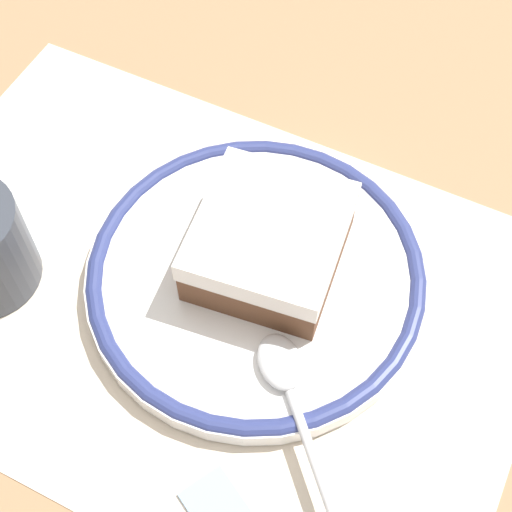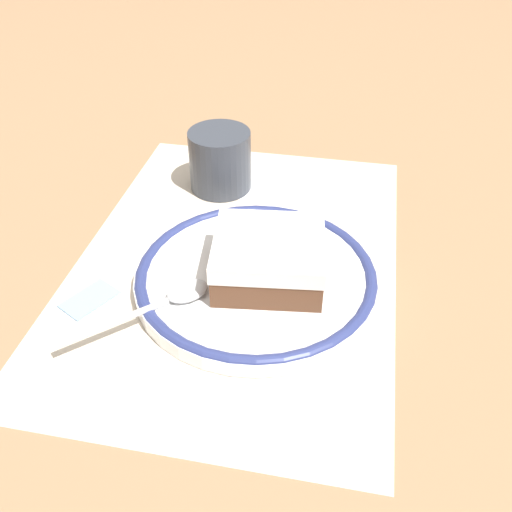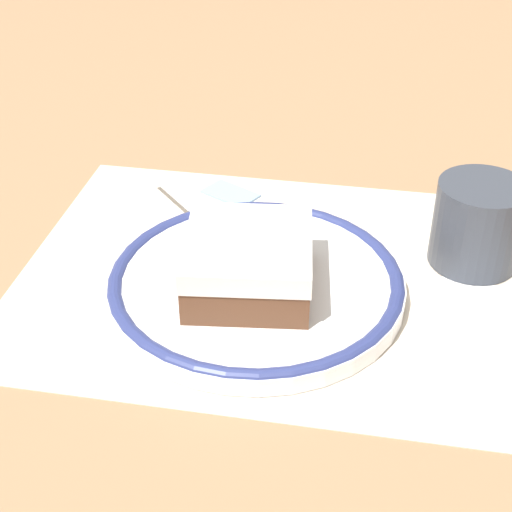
{
  "view_description": "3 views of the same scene",
  "coord_description": "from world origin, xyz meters",
  "px_view_note": "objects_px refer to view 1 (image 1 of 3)",
  "views": [
    {
      "loc": [
        0.15,
        -0.21,
        0.46
      ],
      "look_at": [
        0.03,
        0.03,
        0.04
      ],
      "focal_mm": 53.82,
      "sensor_mm": 36.0,
      "label": 1
    },
    {
      "loc": [
        0.44,
        0.11,
        0.36
      ],
      "look_at": [
        0.03,
        0.03,
        0.04
      ],
      "focal_mm": 40.32,
      "sensor_mm": 36.0,
      "label": 2
    },
    {
      "loc": [
        -0.05,
        0.5,
        0.36
      ],
      "look_at": [
        0.03,
        0.03,
        0.04
      ],
      "focal_mm": 54.41,
      "sensor_mm": 36.0,
      "label": 3
    }
  ],
  "objects_px": {
    "plate": "(256,276)",
    "spoon": "(289,388)",
    "napkin": "(50,166)",
    "cake_slice": "(269,242)"
  },
  "relations": [
    {
      "from": "spoon",
      "to": "napkin",
      "type": "height_order",
      "value": "spoon"
    },
    {
      "from": "cake_slice",
      "to": "spoon",
      "type": "bearing_deg",
      "value": -56.9
    },
    {
      "from": "plate",
      "to": "napkin",
      "type": "relative_size",
      "value": 1.81
    },
    {
      "from": "plate",
      "to": "cake_slice",
      "type": "xyz_separation_m",
      "value": [
        0.0,
        0.01,
        0.03
      ]
    },
    {
      "from": "plate",
      "to": "napkin",
      "type": "bearing_deg",
      "value": 173.33
    },
    {
      "from": "plate",
      "to": "spoon",
      "type": "distance_m",
      "value": 0.09
    },
    {
      "from": "plate",
      "to": "spoon",
      "type": "relative_size",
      "value": 2.02
    },
    {
      "from": "plate",
      "to": "cake_slice",
      "type": "bearing_deg",
      "value": 74.2
    },
    {
      "from": "plate",
      "to": "cake_slice",
      "type": "height_order",
      "value": "cake_slice"
    },
    {
      "from": "cake_slice",
      "to": "plate",
      "type": "bearing_deg",
      "value": -105.8
    }
  ]
}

